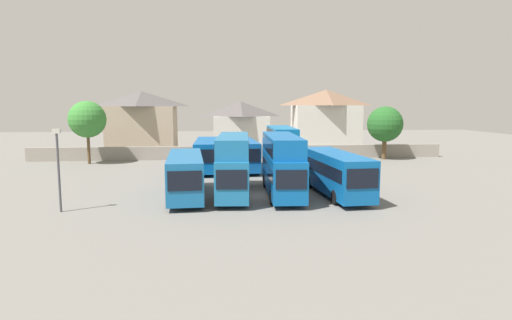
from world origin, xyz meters
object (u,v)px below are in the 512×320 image
object	(u,v)px
bus_5	(208,153)
house_terrace_centre	(241,126)
bus_7	(282,146)
tree_left_of_lot	(87,119)
bus_2	(233,162)
bus_4	(336,171)
lamp_post_lot_edge	(58,165)
bus_1	(185,173)
house_terrace_left	(142,122)
bus_3	(282,162)
tree_behind_wall	(385,124)
house_terrace_right	(326,120)
bus_6	(244,153)

from	to	relation	value
bus_5	house_terrace_centre	world-z (taller)	house_terrace_centre
bus_7	tree_left_of_lot	world-z (taller)	tree_left_of_lot
bus_7	bus_2	bearing A→B (deg)	-22.08
bus_4	lamp_post_lot_edge	distance (m)	20.69
bus_1	bus_4	size ratio (longest dim) A/B	0.96
house_terrace_left	bus_3	bearing A→B (deg)	-63.00
bus_5	bus_7	xyz separation A→B (m)	(8.40, -0.00, 0.76)
house_terrace_left	lamp_post_lot_edge	world-z (taller)	house_terrace_left
bus_3	lamp_post_lot_edge	world-z (taller)	lamp_post_lot_edge
bus_7	house_terrace_left	world-z (taller)	house_terrace_left
bus_1	tree_behind_wall	distance (m)	33.46
bus_3	tree_left_of_lot	size ratio (longest dim) A/B	1.40
bus_1	house_terrace_left	distance (m)	33.30
house_terrace_centre	tree_behind_wall	distance (m)	21.67
tree_behind_wall	bus_4	bearing A→B (deg)	-120.41
bus_3	house_terrace_right	xyz separation A→B (m)	(12.18, 33.11, 2.21)
lamp_post_lot_edge	bus_1	bearing A→B (deg)	25.88
bus_5	tree_behind_wall	distance (m)	25.01
tree_behind_wall	lamp_post_lot_edge	distance (m)	42.26
bus_1	bus_2	bearing A→B (deg)	91.25
bus_7	lamp_post_lot_edge	bearing A→B (deg)	-43.32
lamp_post_lot_edge	bus_4	bearing A→B (deg)	10.32
bus_1	bus_3	distance (m)	7.81
bus_3	bus_6	size ratio (longest dim) A/B	1.07
tree_behind_wall	bus_2	bearing A→B (deg)	-134.59
bus_4	bus_5	xyz separation A→B (m)	(-10.57, 14.43, -0.03)
house_terrace_left	bus_7	bearing A→B (deg)	-44.28
bus_3	bus_5	world-z (taller)	bus_3
bus_4	bus_6	size ratio (longest dim) A/B	1.08
bus_5	house_terrace_left	distance (m)	20.73
bus_5	tree_left_of_lot	bearing A→B (deg)	-113.74
bus_7	house_terrace_left	distance (m)	25.78
bus_2	bus_5	size ratio (longest dim) A/B	0.97
bus_2	house_terrace_centre	size ratio (longest dim) A/B	1.21
bus_1	bus_5	distance (m)	14.21
bus_7	tree_behind_wall	distance (m)	17.21
house_terrace_left	bus_4	bearing A→B (deg)	-57.56
bus_2	bus_7	distance (m)	15.11
bus_5	bus_1	bearing A→B (deg)	-5.25
bus_2	bus_3	distance (m)	3.95
bus_3	house_terrace_centre	size ratio (longest dim) A/B	1.24
bus_1	house_terrace_centre	size ratio (longest dim) A/B	1.21
house_terrace_right	lamp_post_lot_edge	world-z (taller)	house_terrace_right
bus_3	bus_5	size ratio (longest dim) A/B	1.00
bus_3	tree_left_of_lot	bearing A→B (deg)	-132.28
lamp_post_lot_edge	bus_2	bearing A→B (deg)	19.65
house_terrace_right	tree_left_of_lot	world-z (taller)	house_terrace_right
bus_7	house_terrace_right	world-z (taller)	house_terrace_right
bus_2	tree_behind_wall	bearing A→B (deg)	139.26
tree_left_of_lot	tree_behind_wall	xyz separation A→B (m)	(38.43, 1.00, -0.80)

